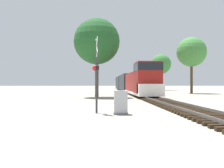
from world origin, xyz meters
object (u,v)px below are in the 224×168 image
Objects in this scene: tree_mid_background at (192,52)px; tree_deep_background at (161,64)px; tree_far_right at (97,42)px; crossing_signal_near at (96,70)px; freight_train at (129,83)px; relay_cabinet at (121,103)px.

tree_deep_background is at bearing 89.85° from tree_mid_background.
crossing_signal_near is at bearing -88.83° from tree_far_right.
tree_far_right reaches higher than tree_deep_background.
tree_deep_background reaches higher than freight_train.
tree_mid_background is at bearing 145.31° from crossing_signal_near.
relay_cabinet is at bearing -115.26° from tree_mid_background.
freight_train is 40.02× the size of relay_cabinet.
tree_mid_background is 1.02× the size of tree_deep_background.
tree_far_right is at bearing 95.33° from relay_cabinet.
tree_far_right reaches higher than crossing_signal_near.
freight_train is at bearing 83.70° from relay_cabinet.
tree_far_right reaches higher than tree_mid_background.
tree_far_right is at bearing -106.46° from freight_train.
tree_far_right reaches higher than relay_cabinet.
relay_cabinet is (1.37, -0.57, -1.82)m from crossing_signal_near.
crossing_signal_near is 2.34m from relay_cabinet.
relay_cabinet is 19.71m from tree_far_right.
tree_deep_background reaches higher than crossing_signal_near.
relay_cabinet is (-4.31, -39.02, -1.25)m from freight_train.
tree_deep_background is at bearing 57.49° from freight_train.
tree_far_right is (-0.37, 18.00, 4.56)m from crossing_signal_near.
tree_mid_background is at bearing 64.74° from relay_cabinet.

